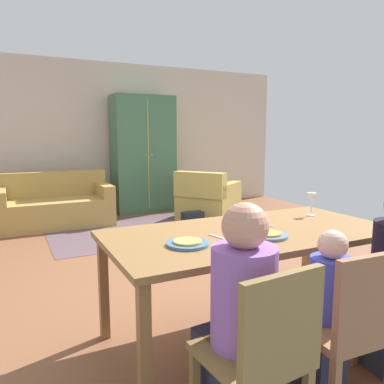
% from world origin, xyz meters
% --- Properties ---
extents(ground_plane, '(7.16, 6.11, 0.02)m').
position_xyz_m(ground_plane, '(0.00, 0.46, -0.01)').
color(ground_plane, brown).
extents(back_wall, '(7.16, 0.10, 2.70)m').
position_xyz_m(back_wall, '(0.00, 3.56, 1.35)').
color(back_wall, beige).
rests_on(back_wall, ground_plane).
extents(dining_table, '(1.95, 0.97, 0.76)m').
position_xyz_m(dining_table, '(-0.24, -1.38, 0.69)').
color(dining_table, olive).
rests_on(dining_table, ground_plane).
extents(plate_near_man, '(0.25, 0.25, 0.02)m').
position_xyz_m(plate_near_man, '(-0.78, -1.50, 0.77)').
color(plate_near_man, teal).
rests_on(plate_near_man, dining_table).
extents(pizza_near_man, '(0.17, 0.17, 0.01)m').
position_xyz_m(pizza_near_man, '(-0.78, -1.50, 0.78)').
color(pizza_near_man, gold).
rests_on(pizza_near_man, plate_near_man).
extents(plate_near_child, '(0.25, 0.25, 0.02)m').
position_xyz_m(plate_near_child, '(-0.24, -1.56, 0.77)').
color(plate_near_child, slate).
rests_on(plate_near_child, dining_table).
extents(pizza_near_child, '(0.17, 0.17, 0.01)m').
position_xyz_m(pizza_near_child, '(-0.24, -1.56, 0.78)').
color(pizza_near_child, gold).
rests_on(pizza_near_child, plate_near_child).
extents(wine_glass, '(0.07, 0.07, 0.19)m').
position_xyz_m(wine_glass, '(0.46, -1.20, 0.89)').
color(wine_glass, silver).
rests_on(wine_glass, dining_table).
extents(fork, '(0.05, 0.15, 0.01)m').
position_xyz_m(fork, '(-0.53, -1.43, 0.76)').
color(fork, silver).
rests_on(fork, dining_table).
extents(knife, '(0.05, 0.17, 0.01)m').
position_xyz_m(knife, '(-0.07, -1.28, 0.76)').
color(knife, silver).
rests_on(knife, dining_table).
extents(dining_chair_man, '(0.45, 0.45, 0.87)m').
position_xyz_m(dining_chair_man, '(-0.77, -2.22, 0.49)').
color(dining_chair_man, olive).
rests_on(dining_chair_man, ground_plane).
extents(person_man, '(0.30, 0.41, 1.11)m').
position_xyz_m(person_man, '(-0.78, -2.04, 0.51)').
color(person_man, '#292C43').
rests_on(person_man, ground_plane).
extents(dining_chair_child, '(0.44, 0.44, 0.87)m').
position_xyz_m(dining_chair_child, '(-0.24, -2.22, 0.49)').
color(dining_chair_child, '#8B5C3C').
rests_on(dining_chair_child, ground_plane).
extents(person_child, '(0.22, 0.29, 0.92)m').
position_xyz_m(person_child, '(-0.24, -2.05, 0.43)').
color(person_child, '#2C2E48').
rests_on(person_child, ground_plane).
extents(area_rug, '(2.60, 1.80, 0.01)m').
position_xyz_m(area_rug, '(0.02, 1.82, 0.00)').
color(area_rug, '#59464C').
rests_on(area_rug, ground_plane).
extents(couch, '(1.69, 0.86, 0.82)m').
position_xyz_m(couch, '(-1.07, 2.68, 0.30)').
color(couch, '#AD8A45').
rests_on(couch, ground_plane).
extents(armchair, '(1.20, 1.19, 0.82)m').
position_xyz_m(armchair, '(1.26, 1.99, 0.32)').
color(armchair, tan).
rests_on(armchair, ground_plane).
extents(armoire, '(1.10, 0.59, 2.10)m').
position_xyz_m(armoire, '(0.56, 3.17, 1.05)').
color(armoire, '#3F6A4B').
rests_on(armoire, ground_plane).
extents(handbag, '(0.32, 0.16, 0.26)m').
position_xyz_m(handbag, '(0.76, 1.52, 0.13)').
color(handbag, black).
rests_on(handbag, ground_plane).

